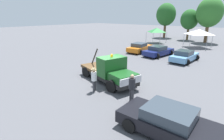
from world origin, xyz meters
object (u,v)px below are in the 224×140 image
at_px(foreground_car, 173,123).
at_px(parked_car_orange, 140,48).
at_px(canopy_tent_green, 157,30).
at_px(tree_right, 210,13).
at_px(person_at_hood, 94,78).
at_px(parked_car_navy, 158,51).
at_px(parked_car_skyblue, 184,56).
at_px(tow_truck, 110,71).
at_px(tree_left, 189,20).
at_px(person_near_truck, 132,86).
at_px(canopy_tent_white, 199,32).
at_px(tree_center, 166,15).

bearing_deg(foreground_car, parked_car_orange, 124.82).
distance_m(canopy_tent_green, tree_right, 10.32).
xyz_separation_m(person_at_hood, parked_car_navy, (-1.66, 13.48, -0.37)).
xyz_separation_m(parked_car_orange, canopy_tent_green, (-2.17, 9.70, 1.82)).
relative_size(foreground_car, parked_car_skyblue, 1.12).
relative_size(tow_truck, tree_left, 0.97).
distance_m(parked_car_navy, tree_left, 18.98).
height_order(parked_car_skyblue, tree_left, tree_left).
relative_size(person_near_truck, tree_right, 0.22).
bearing_deg(canopy_tent_white, canopy_tent_green, 178.70).
xyz_separation_m(tow_truck, canopy_tent_green, (-6.81, 21.81, 1.54)).
xyz_separation_m(person_near_truck, canopy_tent_green, (-10.03, 23.49, 1.42)).
bearing_deg(tow_truck, person_at_hood, -66.19).
bearing_deg(person_at_hood, foreground_car, 140.49).
xyz_separation_m(person_near_truck, parked_car_orange, (-7.86, 13.79, -0.40)).
bearing_deg(parked_car_navy, parked_car_orange, 86.48).
relative_size(parked_car_orange, tree_center, 0.61).
distance_m(parked_car_orange, tree_left, 18.24).
relative_size(person_near_truck, tree_left, 0.28).
relative_size(person_near_truck, parked_car_navy, 0.37).
bearing_deg(parked_car_orange, parked_car_navy, -105.50).
height_order(tow_truck, tree_center, tree_center).
height_order(person_near_truck, person_at_hood, person_near_truck).
height_order(person_near_truck, parked_car_navy, person_near_truck).
height_order(canopy_tent_green, canopy_tent_white, canopy_tent_white).
height_order(foreground_car, person_at_hood, person_at_hood).
height_order(person_at_hood, canopy_tent_green, canopy_tent_green).
xyz_separation_m(tow_truck, person_at_hood, (0.29, -2.03, 0.09)).
distance_m(canopy_tent_green, tree_center, 9.83).
bearing_deg(foreground_car, parked_car_skyblue, 105.57).
bearing_deg(person_near_truck, foreground_car, -88.08).
relative_size(tow_truck, person_near_truck, 3.42).
xyz_separation_m(foreground_car, canopy_tent_green, (-13.23, 25.03, 1.81)).
xyz_separation_m(parked_car_navy, canopy_tent_white, (2.17, 10.19, 1.92)).
height_order(person_near_truck, parked_car_skyblue, person_near_truck).
xyz_separation_m(foreground_car, tree_center, (-15.63, 34.13, 4.66)).
xyz_separation_m(tow_truck, tree_left, (-3.52, 29.95, 3.38)).
relative_size(person_at_hood, parked_car_skyblue, 0.39).
height_order(canopy_tent_white, tree_center, tree_center).
bearing_deg(foreground_car, tree_left, 105.71).
bearing_deg(canopy_tent_green, parked_car_orange, -77.37).
distance_m(person_at_hood, parked_car_orange, 14.99).
xyz_separation_m(tow_truck, parked_car_orange, (-4.64, 12.12, -0.28)).
height_order(foreground_car, tree_right, tree_right).
bearing_deg(canopy_tent_green, tree_center, 104.82).
height_order(foreground_car, canopy_tent_white, canopy_tent_white).
relative_size(foreground_car, parked_car_navy, 1.02).
bearing_deg(canopy_tent_white, parked_car_navy, -102.03).
bearing_deg(person_at_hood, parked_car_orange, -99.35).
distance_m(parked_car_orange, canopy_tent_white, 11.14).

